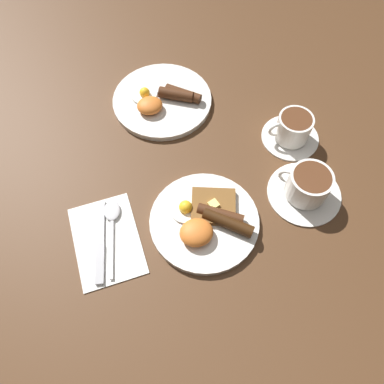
{
  "coord_description": "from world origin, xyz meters",
  "views": [
    {
      "loc": [
        -0.1,
        -0.33,
        0.75
      ],
      "look_at": [
        -0.01,
        0.07,
        0.03
      ],
      "focal_mm": 35.0,
      "sensor_mm": 36.0,
      "label": 1
    }
  ],
  "objects_px": {
    "breakfast_plate_far": "(162,100)",
    "knife": "(100,245)",
    "teacup_far": "(292,130)",
    "breakfast_plate_near": "(206,221)",
    "teacup_near": "(307,187)",
    "spoon": "(112,218)"
  },
  "relations": [
    {
      "from": "breakfast_plate_far",
      "to": "knife",
      "type": "height_order",
      "value": "breakfast_plate_far"
    },
    {
      "from": "teacup_far",
      "to": "knife",
      "type": "relative_size",
      "value": 0.75
    },
    {
      "from": "breakfast_plate_far",
      "to": "teacup_far",
      "type": "xyz_separation_m",
      "value": [
        0.29,
        -0.18,
        0.02
      ]
    },
    {
      "from": "breakfast_plate_near",
      "to": "teacup_far",
      "type": "xyz_separation_m",
      "value": [
        0.26,
        0.18,
        0.02
      ]
    },
    {
      "from": "breakfast_plate_near",
      "to": "teacup_near",
      "type": "relative_size",
      "value": 1.42
    },
    {
      "from": "teacup_far",
      "to": "spoon",
      "type": "xyz_separation_m",
      "value": [
        -0.46,
        -0.13,
        -0.02
      ]
    },
    {
      "from": "teacup_near",
      "to": "teacup_far",
      "type": "distance_m",
      "value": 0.16
    },
    {
      "from": "breakfast_plate_near",
      "to": "teacup_far",
      "type": "height_order",
      "value": "teacup_far"
    },
    {
      "from": "breakfast_plate_far",
      "to": "breakfast_plate_near",
      "type": "bearing_deg",
      "value": -85.33
    },
    {
      "from": "knife",
      "to": "teacup_far",
      "type": "bearing_deg",
      "value": -62.16
    },
    {
      "from": "teacup_near",
      "to": "teacup_far",
      "type": "xyz_separation_m",
      "value": [
        0.02,
        0.16,
        0.0
      ]
    },
    {
      "from": "teacup_near",
      "to": "teacup_far",
      "type": "relative_size",
      "value": 1.18
    },
    {
      "from": "breakfast_plate_near",
      "to": "knife",
      "type": "bearing_deg",
      "value": -178.87
    },
    {
      "from": "teacup_far",
      "to": "teacup_near",
      "type": "bearing_deg",
      "value": -98.28
    },
    {
      "from": "breakfast_plate_near",
      "to": "spoon",
      "type": "height_order",
      "value": "breakfast_plate_near"
    },
    {
      "from": "breakfast_plate_far",
      "to": "teacup_far",
      "type": "height_order",
      "value": "teacup_far"
    },
    {
      "from": "breakfast_plate_far",
      "to": "spoon",
      "type": "relative_size",
      "value": 1.43
    },
    {
      "from": "teacup_near",
      "to": "knife",
      "type": "height_order",
      "value": "teacup_near"
    },
    {
      "from": "teacup_near",
      "to": "breakfast_plate_far",
      "type": "bearing_deg",
      "value": 127.88
    },
    {
      "from": "breakfast_plate_near",
      "to": "knife",
      "type": "distance_m",
      "value": 0.23
    },
    {
      "from": "teacup_near",
      "to": "spoon",
      "type": "distance_m",
      "value": 0.43
    },
    {
      "from": "breakfast_plate_near",
      "to": "breakfast_plate_far",
      "type": "distance_m",
      "value": 0.37
    }
  ]
}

